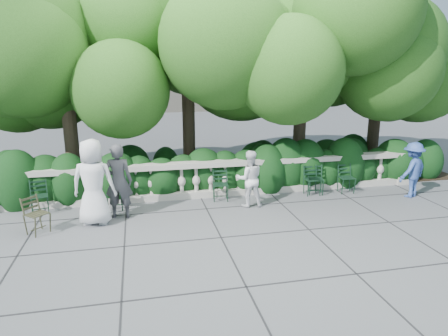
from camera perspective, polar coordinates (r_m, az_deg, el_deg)
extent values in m
plane|color=#4D4E54|center=(9.58, 1.29, -7.26)|extent=(90.00, 90.00, 0.00)
cube|color=#9E998E|center=(11.21, -0.88, -3.52)|extent=(12.00, 0.32, 0.18)
cube|color=#9E998E|center=(10.98, -0.89, 0.66)|extent=(12.00, 0.36, 0.14)
cube|color=#9E998E|center=(13.45, 24.03, 0.06)|extent=(0.44, 0.44, 1.00)
cylinder|color=#3F3023|center=(12.39, -20.95, 3.50)|extent=(0.40, 0.40, 2.80)
ellipsoid|color=#193E11|center=(11.77, -22.27, 14.06)|extent=(5.28, 5.28, 3.96)
cylinder|color=#3F3023|center=(12.89, -5.06, 6.13)|extent=(0.40, 0.40, 3.40)
ellipsoid|color=#193E11|center=(12.28, -5.02, 18.55)|extent=(6.24, 6.24, 4.68)
cylinder|color=#3F3023|center=(13.16, 10.72, 5.23)|extent=(0.40, 0.40, 3.00)
ellipsoid|color=#193E11|center=(12.59, 12.09, 15.83)|extent=(5.52, 5.52, 4.14)
cylinder|color=#3F3023|center=(15.03, 20.57, 4.91)|extent=(0.40, 0.40, 2.60)
ellipsoid|color=#193E11|center=(14.53, 22.17, 12.81)|extent=(4.80, 4.80, 3.60)
imported|color=white|center=(9.46, -18.18, -1.95)|extent=(1.07, 0.80, 1.98)
imported|color=#3E3D42|center=(9.74, -14.85, -1.82)|extent=(0.71, 0.51, 1.79)
imported|color=white|center=(10.23, 3.63, -1.53)|extent=(0.75, 0.61, 1.47)
imported|color=#304B92|center=(12.11, 25.33, -0.23)|extent=(1.14, 0.91, 1.54)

